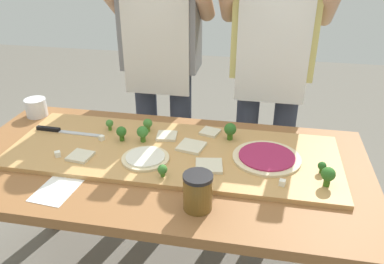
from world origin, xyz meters
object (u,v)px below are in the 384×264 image
prep_table (163,181)px  broccoli_floret_center_left (110,124)px  broccoli_floret_back_left (230,130)px  cheese_crumble_a (102,138)px  broccoli_floret_front_mid (328,175)px  cook_right (272,56)px  pizza_whole_white_garlic (145,158)px  cheese_crumble_b (282,183)px  pizza_slice_near_left (210,132)px  pizza_slice_near_right (80,156)px  broccoli_floret_front_left (143,132)px  sauce_jar (198,192)px  pizza_slice_far_left (167,136)px  pizza_whole_beet_magenta (267,157)px  broccoli_floret_back_mid (322,167)px  pizza_slice_far_right (209,166)px  broccoli_floret_front_right (162,170)px  broccoli_floret_center_right (121,132)px  cheese_crumble_c (58,154)px  flour_cup (36,108)px  chefs_knife (60,131)px  pizza_slice_center (191,146)px  cook_left (161,50)px  broccoli_floret_back_right (148,124)px  recipe_note (56,190)px

prep_table → broccoli_floret_center_left: 0.37m
broccoli_floret_back_left → cheese_crumble_a: broccoli_floret_back_left is taller
cheese_crumble_a → broccoli_floret_back_left: bearing=11.7°
broccoli_floret_front_mid → cook_right: (-0.22, 0.75, 0.19)m
pizza_whole_white_garlic → cheese_crumble_b: bearing=-8.2°
pizza_slice_near_left → cheese_crumble_a: size_ratio=3.84×
pizza_slice_near_left → pizza_slice_near_right: bearing=-147.4°
broccoli_floret_front_left → sauce_jar: sauce_jar is taller
pizza_slice_far_left → pizza_whole_beet_magenta: bearing=-13.5°
broccoli_floret_front_left → prep_table: bearing=-44.6°
pizza_whole_white_garlic → broccoli_floret_back_mid: broccoli_floret_back_mid is taller
pizza_slice_far_right → broccoli_floret_front_right: broccoli_floret_front_right is taller
broccoli_floret_center_right → cook_right: 0.85m
pizza_slice_near_left → broccoli_floret_center_left: broccoli_floret_center_left is taller
pizza_whole_white_garlic → broccoli_floret_back_mid: bearing=2.5°
broccoli_floret_front_right → cheese_crumble_a: (-0.32, 0.22, -0.02)m
cheese_crumble_c → broccoli_floret_center_left: bearing=65.5°
pizza_slice_near_left → cook_right: cook_right is taller
flour_cup → broccoli_floret_center_left: bearing=-15.2°
chefs_knife → pizza_slice_far_right: bearing=-13.3°
pizza_whole_beet_magenta → broccoli_floret_front_right: 0.42m
broccoli_floret_front_mid → cheese_crumble_a: size_ratio=3.65×
pizza_slice_center → cook_left: 0.68m
broccoli_floret_back_right → prep_table: bearing=-60.3°
cheese_crumble_b → broccoli_floret_back_mid: bearing=36.1°
flour_cup → cook_left: (0.54, 0.37, 0.22)m
cheese_crumble_c → cook_right: bearing=42.8°
flour_cup → broccoli_floret_back_left: bearing=-6.0°
broccoli_floret_center_left → cook_left: (0.11, 0.49, 0.21)m
chefs_knife → flour_cup: (-0.21, 0.17, 0.01)m
prep_table → recipe_note: bearing=-139.8°
broccoli_floret_center_right → broccoli_floret_front_right: (0.24, -0.23, -0.01)m
flour_cup → pizza_slice_near_left: bearing=-4.1°
broccoli_floret_back_left → cheese_crumble_c: (-0.65, -0.27, -0.03)m
cheese_crumble_b → cheese_crumble_c: (-0.87, 0.03, 0.00)m
pizza_slice_near_left → broccoli_floret_front_mid: (0.46, -0.32, 0.04)m
broccoli_floret_back_right → chefs_knife: bearing=-168.3°
flour_cup → cook_right: (1.11, 0.37, 0.22)m
pizza_slice_near_right → broccoli_floret_front_right: bearing=-10.8°
pizza_slice_near_left → broccoli_floret_center_right: broccoli_floret_center_right is taller
broccoli_floret_front_mid → pizza_whole_white_garlic: bearing=175.9°
chefs_knife → broccoli_floret_back_right: broccoli_floret_back_right is taller
pizza_slice_near_left → broccoli_floret_back_right: (-0.27, -0.03, 0.03)m
broccoli_floret_front_mid → broccoli_floret_center_left: bearing=163.8°
pizza_slice_far_left → broccoli_floret_center_right: 0.19m
pizza_slice_center → broccoli_floret_center_right: (-0.30, 0.01, 0.03)m
prep_table → cheese_crumble_a: 0.32m
sauce_jar → pizza_slice_near_right: bearing=158.6°
pizza_whole_beet_magenta → pizza_slice_far_left: size_ratio=3.16×
pizza_slice_near_left → broccoli_floret_front_mid: size_ratio=1.05×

